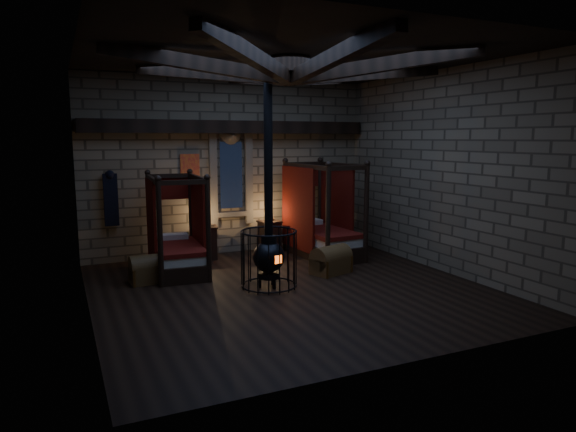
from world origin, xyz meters
name	(u,v)px	position (x,y,z in m)	size (l,w,h in m)	color
room	(288,84)	(0.00, 0.09, 3.74)	(7.02, 7.02, 4.29)	black
bed_left	(177,249)	(-1.64, 2.10, 0.50)	(1.13, 1.98, 2.01)	black
bed_right	(321,233)	(1.84, 2.22, 0.54)	(1.23, 2.17, 2.20)	black
trunk_left	(150,270)	(-2.30, 1.54, 0.25)	(0.80, 0.54, 0.56)	brown
trunk_right	(331,261)	(1.25, 0.69, 0.26)	(0.93, 0.74, 0.60)	brown
nightstand_left	(207,242)	(-0.76, 3.01, 0.39)	(0.55, 0.53, 0.94)	black
nightstand_right	(270,236)	(0.83, 3.04, 0.40)	(0.55, 0.53, 0.85)	black
stove	(269,254)	(-0.31, 0.28, 0.64)	(1.06, 1.06, 4.05)	black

